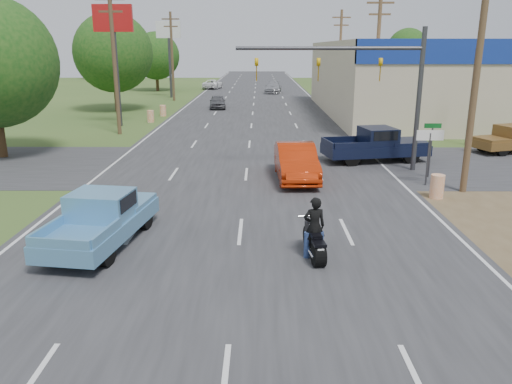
{
  "coord_description": "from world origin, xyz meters",
  "views": [
    {
      "loc": [
        0.64,
        -7.9,
        6.0
      ],
      "look_at": [
        0.53,
        8.37,
        1.3
      ],
      "focal_mm": 35.0,
      "sensor_mm": 36.0,
      "label": 1
    }
  ],
  "objects_px": {
    "red_convertible": "(296,162)",
    "navy_pickup": "(378,144)",
    "brown_pickup": "(511,139)",
    "distant_car_silver": "(273,88)",
    "distant_car_white": "(213,84)",
    "distant_car_grey": "(218,102)",
    "blue_pickup": "(103,217)",
    "rider": "(314,230)",
    "motorcycle": "(314,243)"
  },
  "relations": [
    {
      "from": "navy_pickup",
      "to": "distant_car_silver",
      "type": "distance_m",
      "value": 43.79
    },
    {
      "from": "distant_car_silver",
      "to": "distant_car_white",
      "type": "height_order",
      "value": "distant_car_silver"
    },
    {
      "from": "distant_car_white",
      "to": "distant_car_grey",
      "type": "bearing_deg",
      "value": 105.48
    },
    {
      "from": "brown_pickup",
      "to": "distant_car_silver",
      "type": "height_order",
      "value": "brown_pickup"
    },
    {
      "from": "navy_pickup",
      "to": "distant_car_white",
      "type": "xyz_separation_m",
      "value": [
        -13.63,
        50.89,
        -0.25
      ]
    },
    {
      "from": "brown_pickup",
      "to": "blue_pickup",
      "type": "bearing_deg",
      "value": 107.35
    },
    {
      "from": "brown_pickup",
      "to": "distant_car_white",
      "type": "relative_size",
      "value": 1.05
    },
    {
      "from": "motorcycle",
      "to": "navy_pickup",
      "type": "bearing_deg",
      "value": 62.26
    },
    {
      "from": "navy_pickup",
      "to": "distant_car_white",
      "type": "bearing_deg",
      "value": -176.02
    },
    {
      "from": "brown_pickup",
      "to": "red_convertible",
      "type": "bearing_deg",
      "value": 97.3
    },
    {
      "from": "blue_pickup",
      "to": "motorcycle",
      "type": "bearing_deg",
      "value": -1.97
    },
    {
      "from": "rider",
      "to": "brown_pickup",
      "type": "relative_size",
      "value": 0.34
    },
    {
      "from": "red_convertible",
      "to": "blue_pickup",
      "type": "distance_m",
      "value": 10.5
    },
    {
      "from": "navy_pickup",
      "to": "distant_car_white",
      "type": "height_order",
      "value": "navy_pickup"
    },
    {
      "from": "distant_car_grey",
      "to": "distant_car_silver",
      "type": "height_order",
      "value": "distant_car_silver"
    },
    {
      "from": "motorcycle",
      "to": "distant_car_grey",
      "type": "xyz_separation_m",
      "value": [
        -5.92,
        38.18,
        0.19
      ]
    },
    {
      "from": "motorcycle",
      "to": "distant_car_white",
      "type": "xyz_separation_m",
      "value": [
        -8.76,
        64.2,
        0.2
      ]
    },
    {
      "from": "motorcycle",
      "to": "distant_car_white",
      "type": "height_order",
      "value": "distant_car_white"
    },
    {
      "from": "blue_pickup",
      "to": "distant_car_white",
      "type": "distance_m",
      "value": 63.04
    },
    {
      "from": "distant_car_silver",
      "to": "brown_pickup",
      "type": "bearing_deg",
      "value": -65.99
    },
    {
      "from": "red_convertible",
      "to": "distant_car_silver",
      "type": "distance_m",
      "value": 47.57
    },
    {
      "from": "rider",
      "to": "brown_pickup",
      "type": "bearing_deg",
      "value": -138.03
    },
    {
      "from": "blue_pickup",
      "to": "distant_car_white",
      "type": "xyz_separation_m",
      "value": [
        -2.19,
        63.01,
        -0.17
      ]
    },
    {
      "from": "navy_pickup",
      "to": "distant_car_white",
      "type": "distance_m",
      "value": 52.69
    },
    {
      "from": "red_convertible",
      "to": "brown_pickup",
      "type": "xyz_separation_m",
      "value": [
        13.29,
        6.52,
        -0.03
      ]
    },
    {
      "from": "distant_car_grey",
      "to": "motorcycle",
      "type": "bearing_deg",
      "value": -86.12
    },
    {
      "from": "distant_car_grey",
      "to": "distant_car_white",
      "type": "height_order",
      "value": "distant_car_white"
    },
    {
      "from": "navy_pickup",
      "to": "distant_car_silver",
      "type": "height_order",
      "value": "navy_pickup"
    },
    {
      "from": "distant_car_grey",
      "to": "navy_pickup",
      "type": "bearing_deg",
      "value": -71.49
    },
    {
      "from": "distant_car_grey",
      "to": "blue_pickup",
      "type": "bearing_deg",
      "value": -95.95
    },
    {
      "from": "navy_pickup",
      "to": "distant_car_grey",
      "type": "height_order",
      "value": "navy_pickup"
    },
    {
      "from": "red_convertible",
      "to": "navy_pickup",
      "type": "xyz_separation_m",
      "value": [
        4.75,
        4.02,
        0.1
      ]
    },
    {
      "from": "motorcycle",
      "to": "brown_pickup",
      "type": "distance_m",
      "value": 20.73
    },
    {
      "from": "distant_car_white",
      "to": "navy_pickup",
      "type": "bearing_deg",
      "value": 114.24
    },
    {
      "from": "motorcycle",
      "to": "distant_car_silver",
      "type": "relative_size",
      "value": 0.42
    },
    {
      "from": "distant_car_white",
      "to": "red_convertible",
      "type": "bearing_deg",
      "value": 108.43
    },
    {
      "from": "distant_car_grey",
      "to": "rider",
      "type": "bearing_deg",
      "value": -86.12
    },
    {
      "from": "motorcycle",
      "to": "rider",
      "type": "distance_m",
      "value": 0.41
    },
    {
      "from": "motorcycle",
      "to": "brown_pickup",
      "type": "relative_size",
      "value": 0.42
    },
    {
      "from": "rider",
      "to": "brown_pickup",
      "type": "height_order",
      "value": "rider"
    },
    {
      "from": "red_convertible",
      "to": "navy_pickup",
      "type": "height_order",
      "value": "navy_pickup"
    },
    {
      "from": "red_convertible",
      "to": "distant_car_white",
      "type": "relative_size",
      "value": 1.03
    },
    {
      "from": "rider",
      "to": "distant_car_grey",
      "type": "distance_m",
      "value": 38.59
    },
    {
      "from": "motorcycle",
      "to": "distant_car_grey",
      "type": "height_order",
      "value": "distant_car_grey"
    },
    {
      "from": "blue_pickup",
      "to": "brown_pickup",
      "type": "bearing_deg",
      "value": 44.5
    },
    {
      "from": "rider",
      "to": "distant_car_white",
      "type": "bearing_deg",
      "value": -89.86
    },
    {
      "from": "brown_pickup",
      "to": "distant_car_silver",
      "type": "relative_size",
      "value": 1.01
    },
    {
      "from": "red_convertible",
      "to": "navy_pickup",
      "type": "distance_m",
      "value": 6.23
    },
    {
      "from": "brown_pickup",
      "to": "distant_car_white",
      "type": "height_order",
      "value": "brown_pickup"
    },
    {
      "from": "distant_car_grey",
      "to": "distant_car_white",
      "type": "xyz_separation_m",
      "value": [
        -2.84,
        26.02,
        0.01
      ]
    }
  ]
}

